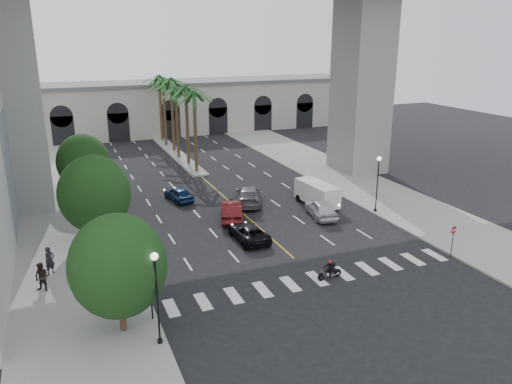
# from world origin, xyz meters

# --- Properties ---
(ground) EXTENTS (140.00, 140.00, 0.00)m
(ground) POSITION_xyz_m (0.00, 0.00, 0.00)
(ground) COLOR black
(ground) RESTS_ON ground
(sidewalk_left) EXTENTS (8.00, 100.00, 0.15)m
(sidewalk_left) POSITION_xyz_m (-15.00, 15.00, 0.07)
(sidewalk_left) COLOR gray
(sidewalk_left) RESTS_ON ground
(sidewalk_right) EXTENTS (8.00, 100.00, 0.15)m
(sidewalk_right) POSITION_xyz_m (15.00, 15.00, 0.07)
(sidewalk_right) COLOR gray
(sidewalk_right) RESTS_ON ground
(median) EXTENTS (2.00, 24.00, 0.20)m
(median) POSITION_xyz_m (0.00, 38.00, 0.10)
(median) COLOR gray
(median) RESTS_ON ground
(pier_building) EXTENTS (71.00, 10.50, 8.50)m
(pier_building) POSITION_xyz_m (0.00, 55.00, 4.27)
(pier_building) COLOR beige
(pier_building) RESTS_ON ground
(bridge) EXTENTS (75.00, 13.00, 26.00)m
(bridge) POSITION_xyz_m (3.42, 22.00, 18.51)
(bridge) COLOR gray
(bridge) RESTS_ON ground
(palm_a) EXTENTS (3.20, 3.20, 10.30)m
(palm_a) POSITION_xyz_m (0.00, 28.00, 9.10)
(palm_a) COLOR #47331E
(palm_a) RESTS_ON ground
(palm_b) EXTENTS (3.20, 3.20, 10.60)m
(palm_b) POSITION_xyz_m (0.10, 32.00, 9.37)
(palm_b) COLOR #47331E
(palm_b) RESTS_ON ground
(palm_c) EXTENTS (3.20, 3.20, 10.10)m
(palm_c) POSITION_xyz_m (-0.20, 36.00, 8.91)
(palm_c) COLOR #47331E
(palm_c) RESTS_ON ground
(palm_d) EXTENTS (3.20, 3.20, 10.90)m
(palm_d) POSITION_xyz_m (0.15, 40.00, 9.65)
(palm_d) COLOR #47331E
(palm_d) RESTS_ON ground
(palm_e) EXTENTS (3.20, 3.20, 10.40)m
(palm_e) POSITION_xyz_m (-0.10, 44.00, 9.19)
(palm_e) COLOR #47331E
(palm_e) RESTS_ON ground
(palm_f) EXTENTS (3.20, 3.20, 10.70)m
(palm_f) POSITION_xyz_m (0.20, 48.00, 9.46)
(palm_f) COLOR #47331E
(palm_f) RESTS_ON ground
(street_tree_near) EXTENTS (5.20, 5.20, 6.89)m
(street_tree_near) POSITION_xyz_m (-13.00, -3.00, 4.02)
(street_tree_near) COLOR #382616
(street_tree_near) RESTS_ON ground
(street_tree_mid) EXTENTS (5.44, 5.44, 7.21)m
(street_tree_mid) POSITION_xyz_m (-13.00, 10.00, 4.21)
(street_tree_mid) COLOR #382616
(street_tree_mid) RESTS_ON ground
(street_tree_far) EXTENTS (5.04, 5.04, 6.68)m
(street_tree_far) POSITION_xyz_m (-13.00, 22.00, 3.90)
(street_tree_far) COLOR #382616
(street_tree_far) RESTS_ON ground
(lamp_post_left_near) EXTENTS (0.40, 0.40, 5.35)m
(lamp_post_left_near) POSITION_xyz_m (-11.40, -5.00, 3.22)
(lamp_post_left_near) COLOR black
(lamp_post_left_near) RESTS_ON ground
(lamp_post_left_far) EXTENTS (0.40, 0.40, 5.35)m
(lamp_post_left_far) POSITION_xyz_m (-11.40, 16.00, 3.22)
(lamp_post_left_far) COLOR black
(lamp_post_left_far) RESTS_ON ground
(lamp_post_right) EXTENTS (0.40, 0.40, 5.35)m
(lamp_post_right) POSITION_xyz_m (11.40, 8.00, 3.22)
(lamp_post_right) COLOR black
(lamp_post_right) RESTS_ON ground
(traffic_signal_near) EXTENTS (0.25, 0.18, 3.65)m
(traffic_signal_near) POSITION_xyz_m (-11.30, -2.50, 2.51)
(traffic_signal_near) COLOR black
(traffic_signal_near) RESTS_ON ground
(traffic_signal_far) EXTENTS (0.25, 0.18, 3.65)m
(traffic_signal_far) POSITION_xyz_m (-11.30, 1.50, 2.51)
(traffic_signal_far) COLOR black
(traffic_signal_far) RESTS_ON ground
(motorcycle_rider) EXTENTS (1.89, 0.51, 1.36)m
(motorcycle_rider) POSITION_xyz_m (0.83, -1.81, 0.62)
(motorcycle_rider) COLOR black
(motorcycle_rider) RESTS_ON ground
(car_a) EXTENTS (2.68, 4.96, 1.60)m
(car_a) POSITION_xyz_m (6.16, 8.95, 0.80)
(car_a) COLOR silver
(car_a) RESTS_ON ground
(car_b) EXTENTS (3.37, 5.49, 1.71)m
(car_b) POSITION_xyz_m (-1.50, 11.43, 0.85)
(car_b) COLOR #4E0F11
(car_b) RESTS_ON ground
(car_c) EXTENTS (2.29, 4.83, 1.33)m
(car_c) POSITION_xyz_m (-1.83, 6.40, 0.67)
(car_c) COLOR black
(car_c) RESTS_ON ground
(car_d) EXTENTS (4.38, 6.35, 1.71)m
(car_d) POSITION_xyz_m (1.50, 14.95, 0.85)
(car_d) COLOR slate
(car_d) RESTS_ON ground
(car_e) EXTENTS (2.46, 4.45, 1.43)m
(car_e) POSITION_xyz_m (-4.57, 18.37, 0.72)
(car_e) COLOR #112750
(car_e) RESTS_ON ground
(cargo_van) EXTENTS (2.47, 5.36, 2.22)m
(cargo_van) POSITION_xyz_m (7.40, 11.88, 1.24)
(cargo_van) COLOR silver
(cargo_van) RESTS_ON ground
(pedestrian_a) EXTENTS (0.86, 0.80, 1.97)m
(pedestrian_a) POSITION_xyz_m (-16.58, 5.76, 1.14)
(pedestrian_a) COLOR black
(pedestrian_a) RESTS_ON sidewalk_left
(pedestrian_b) EXTENTS (1.17, 1.12, 1.91)m
(pedestrian_b) POSITION_xyz_m (-17.09, 3.42, 1.10)
(pedestrian_b) COLOR black
(pedestrian_b) RESTS_ON sidewalk_left
(do_not_enter_sign) EXTENTS (0.60, 0.17, 2.48)m
(do_not_enter_sign) POSITION_xyz_m (10.79, -2.29, 1.80)
(do_not_enter_sign) COLOR black
(do_not_enter_sign) RESTS_ON ground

